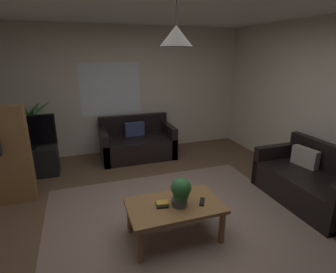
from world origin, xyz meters
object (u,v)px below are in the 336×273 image
object	(u,v)px
coffee_table	(175,210)
bookshelf_corner	(2,156)
book_on_table_1	(163,203)
tv	(25,132)
book_on_table_0	(162,205)
remote_on_table_0	(202,202)
couch_right_side	(310,183)
potted_plant_on_table	(181,192)
potted_palm_corner	(30,133)
couch_under_window	(137,144)
tv_stand	(31,162)
pendant_lamp	(176,36)

from	to	relation	value
coffee_table	bookshelf_corner	bearing A→B (deg)	142.76
book_on_table_1	tv	world-z (taller)	tv
book_on_table_0	book_on_table_1	world-z (taller)	book_on_table_1
book_on_table_1	remote_on_table_0	distance (m)	0.45
couch_right_side	bookshelf_corner	distance (m)	4.35
coffee_table	book_on_table_0	size ratio (longest dim) A/B	8.07
book_on_table_0	tv	world-z (taller)	tv
book_on_table_1	potted_plant_on_table	bearing A→B (deg)	-20.54
couch_right_side	potted_plant_on_table	world-z (taller)	couch_right_side
bookshelf_corner	potted_palm_corner	bearing A→B (deg)	83.11
couch_right_side	tv	bearing A→B (deg)	-119.38
coffee_table	potted_palm_corner	distance (m)	3.42
couch_right_side	tv	size ratio (longest dim) A/B	1.55
coffee_table	remote_on_table_0	size ratio (longest dim) A/B	6.64
couch_under_window	coffee_table	distance (m)	2.64
tv_stand	potted_palm_corner	bearing A→B (deg)	92.19
tv_stand	tv	distance (m)	0.55
potted_palm_corner	pendant_lamp	xyz separation A→B (m)	(1.82, -2.88, 1.60)
tv_stand	tv	world-z (taller)	tv
couch_under_window	book_on_table_0	xyz separation A→B (m)	(-0.30, -2.62, 0.17)
book_on_table_0	bookshelf_corner	bearing A→B (deg)	140.84
couch_under_window	potted_plant_on_table	xyz separation A→B (m)	(-0.10, -2.68, 0.34)
remote_on_table_0	potted_palm_corner	world-z (taller)	potted_palm_corner
coffee_table	remote_on_table_0	distance (m)	0.33
remote_on_table_0	bookshelf_corner	size ratio (longest dim) A/B	0.11
tv	bookshelf_corner	distance (m)	0.85
couch_under_window	coffee_table	xyz separation A→B (m)	(-0.15, -2.63, 0.09)
potted_plant_on_table	tv_stand	xyz separation A→B (m)	(-1.85, 2.41, -0.36)
couch_under_window	book_on_table_1	xyz separation A→B (m)	(-0.29, -2.61, 0.19)
couch_under_window	potted_palm_corner	xyz separation A→B (m)	(-1.97, 0.25, 0.35)
book_on_table_0	pendant_lamp	distance (m)	1.78
book_on_table_1	bookshelf_corner	distance (m)	2.38
book_on_table_0	pendant_lamp	xyz separation A→B (m)	(0.15, -0.01, 1.77)
book_on_table_1	tv_stand	world-z (taller)	tv_stand
couch_right_side	pendant_lamp	world-z (taller)	pendant_lamp
coffee_table	book_on_table_0	distance (m)	0.17
potted_plant_on_table	book_on_table_1	bearing A→B (deg)	159.46
tv	couch_right_side	bearing A→B (deg)	-29.38
tv_stand	potted_palm_corner	distance (m)	0.64
couch_right_side	coffee_table	bearing A→B (deg)	-86.54
book_on_table_0	potted_plant_on_table	world-z (taller)	potted_plant_on_table
couch_under_window	tv_stand	world-z (taller)	couch_under_window
pendant_lamp	couch_right_side	bearing A→B (deg)	3.46
couch_under_window	potted_palm_corner	bearing A→B (deg)	172.82
book_on_table_1	pendant_lamp	distance (m)	1.76
tv_stand	pendant_lamp	world-z (taller)	pendant_lamp
coffee_table	pendant_lamp	size ratio (longest dim) A/B	2.27
couch_under_window	tv_stand	xyz separation A→B (m)	(-1.95, -0.28, -0.03)
couch_right_side	pendant_lamp	distance (m)	2.88
book_on_table_0	pendant_lamp	world-z (taller)	pendant_lamp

